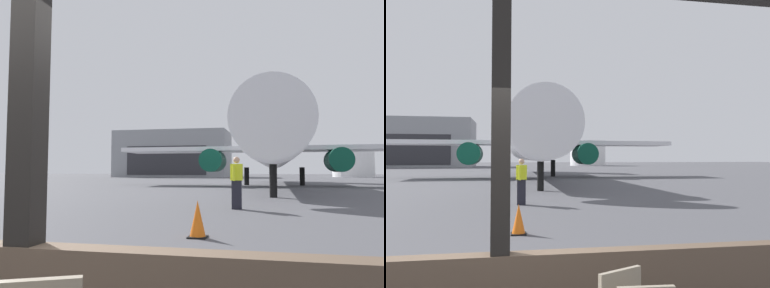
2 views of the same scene
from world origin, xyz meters
TOP-DOWN VIEW (x-y plane):
  - ground_plane at (0.00, 40.00)m, footprint 220.00×220.00m
  - window_frame at (0.00, 0.00)m, footprint 7.53×0.24m
  - airplane at (1.65, 29.70)m, footprint 26.30×34.52m
  - ground_crew_worker at (0.48, 10.29)m, footprint 0.40×0.55m
  - traffic_cone at (0.28, 4.76)m, footprint 0.36×0.36m
  - distant_hangar at (-19.11, 75.50)m, footprint 23.00×12.84m
  - fuel_storage_tank at (17.68, 82.03)m, footprint 8.21×8.21m

SIDE VIEW (x-z plane):
  - ground_plane at x=0.00m, z-range 0.00..0.00m
  - traffic_cone at x=0.28m, z-range -0.02..0.68m
  - ground_crew_worker at x=0.48m, z-range 0.03..1.77m
  - window_frame at x=0.00m, z-range -0.63..3.29m
  - fuel_storage_tank at x=17.68m, z-range 0.00..5.74m
  - airplane at x=1.65m, z-range -1.72..8.57m
  - distant_hangar at x=-19.11m, z-range 0.00..9.50m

